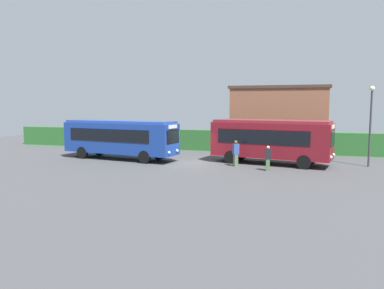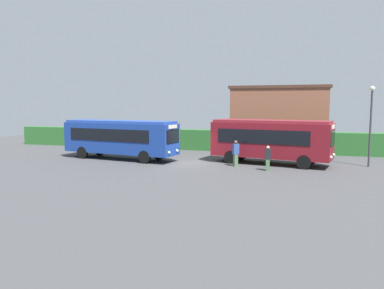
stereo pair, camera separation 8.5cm
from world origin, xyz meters
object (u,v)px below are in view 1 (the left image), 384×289
Objects in this scene: person_right at (268,158)px; person_left at (123,146)px; bus_blue at (120,137)px; person_center at (236,153)px; traffic_cone at (80,148)px; lamppost at (371,117)px; bus_maroon at (271,139)px.

person_left is at bearing 63.41° from person_right.
bus_blue is 9.88m from person_center.
lamppost is at bearing -4.18° from traffic_cone.
person_left is 20.29m from lamppost.
person_left is at bearing 178.33° from lamppost.
lamppost is (19.13, 1.74, 1.77)m from bus_blue.
traffic_cone is (-18.35, 2.64, -1.62)m from bus_maroon.
bus_blue is 5.37× the size of person_center.
bus_blue is 7.34m from traffic_cone.
bus_blue is at bearing -30.08° from traffic_cone.
person_left is at bearing -13.58° from traffic_cone.
person_center is at bearing -130.77° from bus_maroon.
person_center is (9.80, -0.88, -0.83)m from bus_blue.
lamppost reaches higher than person_center.
bus_blue is 1.75× the size of lamppost.
person_right is (12.22, -2.10, -0.93)m from bus_blue.
person_right is (13.19, -4.43, 0.05)m from person_left.
person_center is 0.33× the size of lamppost.
bus_blue is 1.11× the size of bus_maroon.
bus_maroon is 3.10m from person_center.
person_center reaches higher than person_left.
bus_blue reaches higher than person_right.
person_right is 2.87× the size of traffic_cone.
bus_maroon is 7.23m from lamppost.
person_right is at bearing -17.17° from traffic_cone.
bus_maroon is 13.22m from person_left.
traffic_cone is at bearing -145.92° from person_center.
lamppost is (20.09, -0.58, 2.76)m from person_left.
person_right is (2.42, -1.22, -0.10)m from person_center.
person_left is (-0.96, 2.33, -0.99)m from bus_blue.
bus_maroon is 18.61m from traffic_cone.
person_center is (10.76, -3.21, 0.16)m from person_left.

